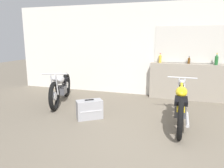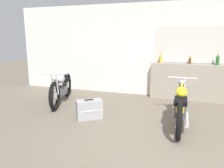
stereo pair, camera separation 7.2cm
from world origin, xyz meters
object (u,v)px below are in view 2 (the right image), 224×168
Objects in this scene: bottle_center at (218,60)px; motorcycle_yellow at (181,105)px; bottle_left_center at (190,61)px; bottle_leftmost at (161,58)px; motorcycle_silver at (61,88)px; hard_case_silver at (89,109)px.

motorcycle_yellow is at bearing -113.25° from bottle_center.
motorcycle_yellow is (-0.16, -2.07, -0.71)m from bottle_left_center.
bottle_leftmost reaches higher than motorcycle_yellow.
motorcycle_silver is at bearing -149.91° from bottle_leftmost.
motorcycle_silver is at bearing 144.57° from hard_case_silver.
hard_case_silver is at bearing -35.43° from motorcycle_silver.
bottle_center is (1.51, -0.09, 0.01)m from bottle_leftmost.
bottle_left_center is at bearing -1.93° from bottle_leftmost.
bottle_center is 2.31m from motorcycle_yellow.
bottle_leftmost reaches higher than bottle_left_center.
motorcycle_yellow is 1.96m from hard_case_silver.
bottle_leftmost is 0.90× the size of bottle_center.
bottle_leftmost is 0.46× the size of hard_case_silver.
bottle_leftmost is 0.14× the size of motorcycle_silver.
bottle_center is 0.51× the size of hard_case_silver.
bottle_leftmost is 0.81m from bottle_left_center.
hard_case_silver is at bearing -141.27° from bottle_center.
bottle_left_center is 0.10× the size of motorcycle_yellow.
hard_case_silver is at bearing -173.09° from motorcycle_yellow.
bottle_left_center is 0.71m from bottle_center.
motorcycle_yellow is 3.23m from motorcycle_silver.
hard_case_silver is (1.23, -0.88, -0.22)m from motorcycle_silver.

